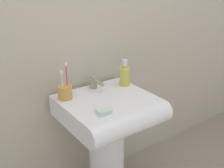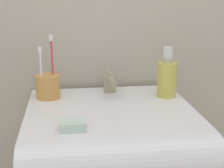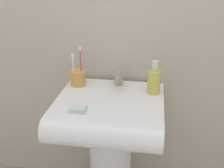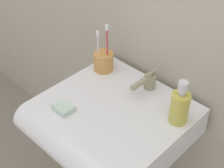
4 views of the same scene
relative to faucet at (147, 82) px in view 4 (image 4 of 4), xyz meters
The scene contains 5 objects.
sink_basin 0.22m from the faucet, 95.68° to the right, with size 0.51×0.50×0.12m.
faucet is the anchor object (origin of this frame).
toothbrush_cup 0.21m from the faucet, behind, with size 0.08×0.08×0.21m.
soap_bottle 0.20m from the faucet, 17.40° to the right, with size 0.07×0.07×0.17m.
bar_soap 0.33m from the faucet, 114.79° to the right, with size 0.07×0.06×0.02m, color silver.
Camera 4 is at (0.63, -0.68, 1.55)m, focal length 55.00 mm.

